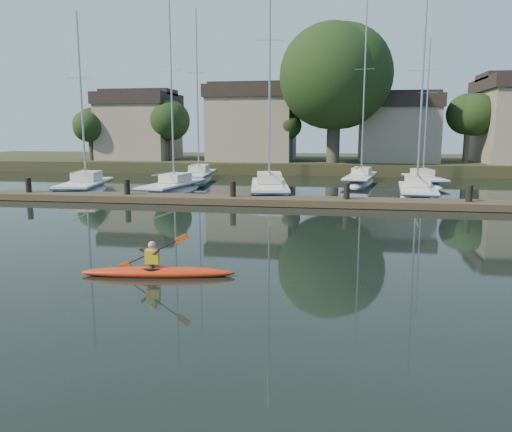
% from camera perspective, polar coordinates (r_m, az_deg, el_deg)
% --- Properties ---
extents(ground, '(160.00, 160.00, 0.00)m').
position_cam_1_polar(ground, '(12.83, -2.56, -7.63)').
color(ground, black).
rests_on(ground, ground).
extents(kayak, '(4.17, 1.15, 1.32)m').
position_cam_1_polar(kayak, '(13.62, -11.25, -6.08)').
color(kayak, red).
rests_on(kayak, ground).
extents(dock, '(34.00, 2.00, 1.80)m').
position_cam_1_polar(dock, '(26.36, 3.74, 1.73)').
color(dock, '#4E3E2C').
rests_on(dock, ground).
extents(sailboat_0, '(3.76, 8.16, 12.50)m').
position_cam_1_polar(sailboat_0, '(34.11, -18.88, 2.33)').
color(sailboat_0, white).
rests_on(sailboat_0, ground).
extents(sailboat_1, '(2.93, 8.25, 13.19)m').
position_cam_1_polar(sailboat_1, '(32.53, -9.48, 2.43)').
color(sailboat_1, white).
rests_on(sailboat_1, ground).
extents(sailboat_2, '(3.73, 9.80, 15.84)m').
position_cam_1_polar(sailboat_2, '(31.06, 1.52, 2.19)').
color(sailboat_2, white).
rests_on(sailboat_2, ground).
extents(sailboat_3, '(2.78, 8.03, 12.69)m').
position_cam_1_polar(sailboat_3, '(31.14, 17.86, 1.76)').
color(sailboat_3, white).
rests_on(sailboat_3, ground).
extents(sailboat_5, '(2.95, 8.90, 14.46)m').
position_cam_1_polar(sailboat_5, '(40.63, -6.59, 3.90)').
color(sailboat_5, white).
rests_on(sailboat_5, ground).
extents(sailboat_6, '(3.35, 9.26, 14.43)m').
position_cam_1_polar(sailboat_6, '(39.17, 11.85, 3.56)').
color(sailboat_6, white).
rests_on(sailboat_6, ground).
extents(sailboat_7, '(2.87, 7.32, 11.48)m').
position_cam_1_polar(sailboat_7, '(39.07, 18.57, 3.25)').
color(sailboat_7, white).
rests_on(sailboat_7, ground).
extents(shore, '(90.00, 25.25, 12.75)m').
position_cam_1_polar(shore, '(52.29, 8.46, 8.85)').
color(shore, '#29371B').
rests_on(shore, ground).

